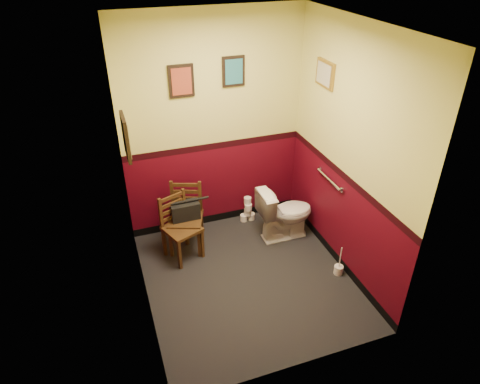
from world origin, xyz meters
TOP-DOWN VIEW (x-y plane):
  - floor at (0.00, 0.00)m, footprint 2.20×2.40m
  - ceiling at (0.00, 0.00)m, footprint 2.20×2.40m
  - wall_back at (0.00, 1.20)m, footprint 2.20×0.00m
  - wall_front at (0.00, -1.20)m, footprint 2.20×0.00m
  - wall_left at (-1.10, 0.00)m, footprint 0.00×2.40m
  - wall_right at (1.10, 0.00)m, footprint 0.00×2.40m
  - grab_bar at (1.07, 0.25)m, footprint 0.05×0.56m
  - framed_print_back_a at (-0.35, 1.18)m, footprint 0.28×0.04m
  - framed_print_back_b at (0.25, 1.18)m, footprint 0.26×0.04m
  - framed_print_left at (-1.08, 0.10)m, footprint 0.04×0.30m
  - framed_print_right at (1.08, 0.60)m, footprint 0.04×0.34m
  - toilet at (0.72, 0.60)m, footprint 0.70×0.39m
  - toilet_brush at (1.01, -0.26)m, footprint 0.10×0.10m
  - chair_left at (-0.59, 0.66)m, footprint 0.49×0.49m
  - chair_right at (-0.49, 0.81)m, footprint 0.50×0.50m
  - handbag at (-0.50, 0.78)m, footprint 0.34×0.17m
  - tp_stack at (0.40, 1.08)m, footprint 0.20×0.12m

SIDE VIEW (x-z plane):
  - floor at x=0.00m, z-range 0.00..0.00m
  - toilet_brush at x=1.01m, z-range -0.13..0.25m
  - tp_stack at x=0.40m, z-range -0.03..0.33m
  - toilet at x=0.72m, z-range 0.00..0.69m
  - chair_left at x=-0.59m, z-range 0.00..0.80m
  - chair_right at x=-0.49m, z-range 0.00..0.84m
  - handbag at x=-0.50m, z-range 0.42..0.67m
  - grab_bar at x=1.07m, z-range 0.92..0.98m
  - wall_back at x=0.00m, z-range 0.00..2.70m
  - wall_front at x=0.00m, z-range 0.00..2.70m
  - wall_left at x=-1.10m, z-range 0.00..2.70m
  - wall_right at x=1.10m, z-range 0.00..2.70m
  - framed_print_left at x=-1.08m, z-range 1.66..2.04m
  - framed_print_back_a at x=-0.35m, z-range 1.77..2.13m
  - framed_print_back_b at x=0.25m, z-range 1.83..2.17m
  - framed_print_right at x=1.08m, z-range 1.91..2.19m
  - ceiling at x=0.00m, z-range 2.70..2.70m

